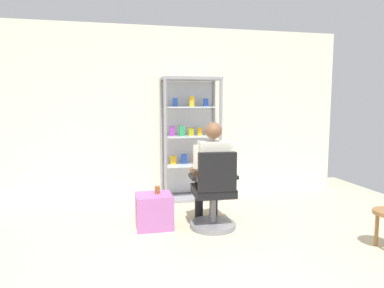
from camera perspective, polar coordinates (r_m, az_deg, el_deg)
back_wall at (r=5.62m, az=-4.88°, el=5.06°), size 6.00×0.10×2.70m
display_cabinet_main at (r=5.48m, az=-0.36°, el=0.97°), size 0.90×0.45×1.90m
office_chair at (r=4.21m, az=3.63°, el=-8.71°), size 0.58×0.56×0.96m
seated_shopkeeper at (r=4.29m, az=3.17°, el=-4.04°), size 0.50×0.58×1.29m
storage_crate at (r=4.34m, az=-6.23°, el=-10.85°), size 0.43×0.39×0.41m
tea_glass at (r=4.30m, az=-5.72°, el=-7.49°), size 0.06×0.06×0.09m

